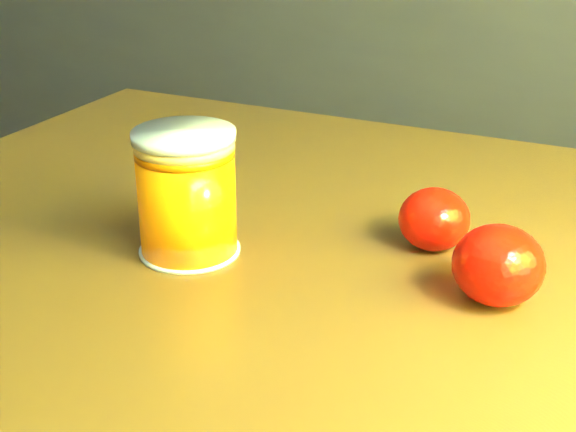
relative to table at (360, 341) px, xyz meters
The scene contains 5 objects.
kitchen_counter 1.52m from the table, 129.03° to the left, with size 3.15×0.60×0.90m, color #434347.
table is the anchor object (origin of this frame).
juice_glass 0.21m from the table, 142.58° to the right, with size 0.08×0.08×0.10m.
orange_front 0.13m from the table, 33.22° to the left, with size 0.06×0.06×0.05m, color red.
orange_back 0.18m from the table, 11.31° to the right, with size 0.07×0.07×0.06m, color red.
Camera 1 is at (1.24, -0.26, 1.03)m, focal length 50.00 mm.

